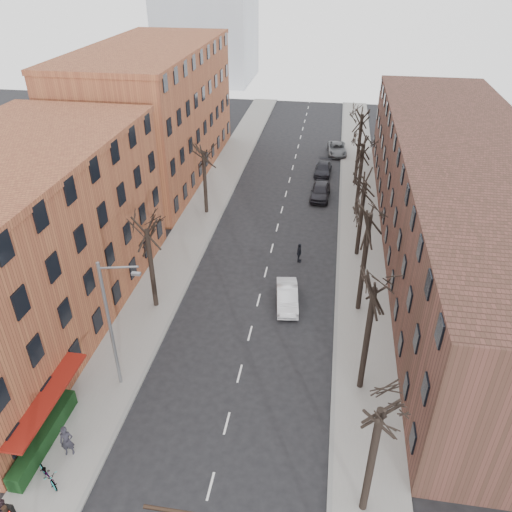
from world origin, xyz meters
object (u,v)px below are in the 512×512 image
at_px(parked_car_near, 320,191).
at_px(pedestrian_a, 67,441).
at_px(parked_car_mid, 323,169).
at_px(bicycle, 48,475).
at_px(silver_sedan, 287,297).

height_order(parked_car_near, pedestrian_a, pedestrian_a).
bearing_deg(pedestrian_a, parked_car_near, 52.79).
relative_size(parked_car_mid, pedestrian_a, 2.36).
height_order(parked_car_mid, pedestrian_a, pedestrian_a).
distance_m(pedestrian_a, bicycle, 1.80).
xyz_separation_m(parked_car_near, parked_car_mid, (0.00, 6.89, -0.17)).
bearing_deg(pedestrian_a, silver_sedan, 37.59).
xyz_separation_m(parked_car_mid, pedestrian_a, (-11.68, -41.81, 0.46)).
height_order(parked_car_near, bicycle, parked_car_near).
relative_size(silver_sedan, parked_car_near, 0.92).
bearing_deg(silver_sedan, parked_car_near, 77.60).
distance_m(parked_car_mid, pedestrian_a, 43.42).
height_order(pedestrian_a, bicycle, pedestrian_a).
distance_m(silver_sedan, bicycle, 19.81).
xyz_separation_m(parked_car_near, bicycle, (-11.93, -36.65, -0.19)).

